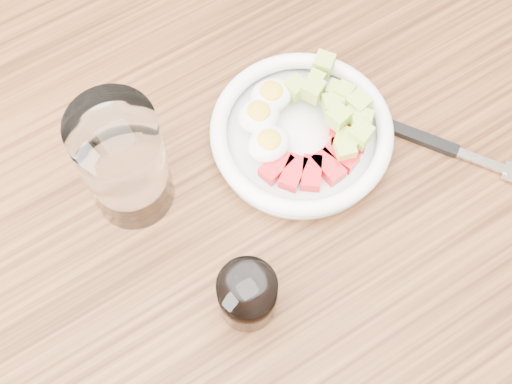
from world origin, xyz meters
TOP-DOWN VIEW (x-y plane):
  - ground at (0.00, 0.00)m, footprint 4.00×4.00m
  - dining_table at (0.00, 0.00)m, footprint 1.50×0.90m
  - bowl at (0.08, 0.05)m, footprint 0.22×0.22m
  - fork at (0.22, -0.05)m, footprint 0.14×0.20m
  - water_glass at (-0.13, 0.10)m, footprint 0.09×0.09m
  - coffee_glass at (-0.08, -0.09)m, footprint 0.06×0.06m

SIDE VIEW (x-z plane):
  - ground at x=0.00m, z-range 0.00..0.00m
  - dining_table at x=0.00m, z-range 0.28..1.05m
  - fork at x=0.22m, z-range 0.77..0.78m
  - bowl at x=0.08m, z-range 0.76..0.82m
  - coffee_glass at x=-0.08m, z-range 0.77..0.84m
  - water_glass at x=-0.13m, z-range 0.77..0.94m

